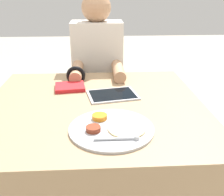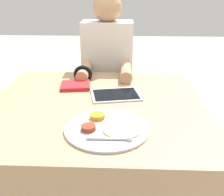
# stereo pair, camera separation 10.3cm
# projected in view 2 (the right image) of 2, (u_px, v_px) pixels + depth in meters

# --- Properties ---
(dining_table) EXTENTS (1.03, 0.96, 0.72)m
(dining_table) POSITION_uv_depth(u_px,v_px,m) (97.00, 165.00, 1.38)
(dining_table) COLOR #9E7F5B
(dining_table) RESTS_ON ground_plane
(thali_tray) EXTENTS (0.33, 0.33, 0.03)m
(thali_tray) POSITION_uv_depth(u_px,v_px,m) (107.00, 128.00, 1.01)
(thali_tray) COLOR #B7BABF
(thali_tray) RESTS_ON dining_table
(red_notebook) EXTENTS (0.17, 0.15, 0.02)m
(red_notebook) POSITION_uv_depth(u_px,v_px,m) (76.00, 86.00, 1.43)
(red_notebook) COLOR silver
(red_notebook) RESTS_ON dining_table
(tablet_device) EXTENTS (0.27, 0.22, 0.01)m
(tablet_device) POSITION_uv_depth(u_px,v_px,m) (116.00, 95.00, 1.32)
(tablet_device) COLOR #B7B7BC
(tablet_device) RESTS_ON dining_table
(person_diner) EXTENTS (0.35, 0.48, 1.20)m
(person_diner) POSITION_uv_depth(u_px,v_px,m) (108.00, 86.00, 1.88)
(person_diner) COLOR black
(person_diner) RESTS_ON ground_plane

